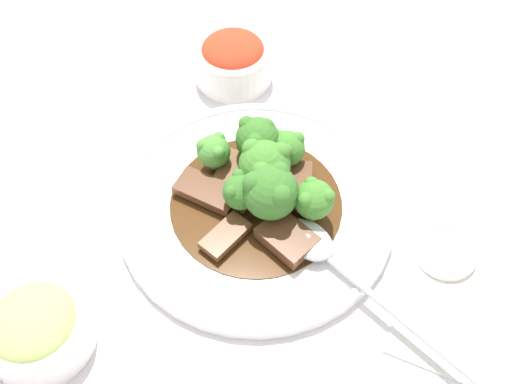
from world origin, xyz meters
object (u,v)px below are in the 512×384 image
at_px(broccoli_floret_5, 314,199).
at_px(sauce_dish, 446,253).
at_px(beef_strip_0, 236,170).
at_px(broccoli_floret_0, 258,139).
at_px(beef_strip_1, 287,238).
at_px(beef_strip_2, 226,236).
at_px(broccoli_floret_1, 271,191).
at_px(beef_strip_4, 207,192).
at_px(broccoli_floret_3, 264,165).
at_px(side_bowl_kimchi, 233,59).
at_px(broccoli_floret_2, 241,192).
at_px(beef_strip_3, 298,186).
at_px(broccoli_floret_6, 287,148).
at_px(serving_spoon, 327,256).
at_px(side_bowl_appetizer, 36,328).
at_px(broccoli_floret_4, 214,151).
at_px(main_plate, 256,206).

relative_size(broccoli_floret_5, sauce_dish, 0.79).
bearing_deg(beef_strip_0, broccoli_floret_0, 140.66).
height_order(beef_strip_1, sauce_dish, beef_strip_1).
bearing_deg(sauce_dish, beef_strip_2, -83.05).
distance_m(beef_strip_2, broccoli_floret_1, 0.06).
xyz_separation_m(beef_strip_4, broccoli_floret_3, (-0.02, 0.06, 0.03)).
bearing_deg(side_bowl_kimchi, broccoli_floret_2, 12.87).
xyz_separation_m(beef_strip_3, beef_strip_4, (0.02, -0.09, 0.00)).
xyz_separation_m(broccoli_floret_3, broccoli_floret_6, (-0.04, 0.02, -0.01)).
xyz_separation_m(beef_strip_0, broccoli_floret_6, (-0.02, 0.05, 0.02)).
height_order(broccoli_floret_1, broccoli_floret_6, broccoli_floret_1).
height_order(beef_strip_0, broccoli_floret_6, broccoli_floret_6).
xyz_separation_m(broccoli_floret_3, broccoli_floret_5, (0.03, 0.05, -0.01)).
distance_m(beef_strip_2, broccoli_floret_6, 0.12).
xyz_separation_m(beef_strip_4, broccoli_floret_0, (-0.06, 0.04, 0.03)).
bearing_deg(side_bowl_kimchi, broccoli_floret_6, 30.90).
distance_m(beef_strip_2, serving_spoon, 0.10).
bearing_deg(broccoli_floret_1, beef_strip_3, 145.84).
bearing_deg(beef_strip_2, broccoli_floret_1, 133.22).
bearing_deg(side_bowl_appetizer, beef_strip_1, 122.35).
bearing_deg(broccoli_floret_4, broccoli_floret_0, 112.31).
relative_size(broccoli_floret_3, broccoli_floret_5, 1.26).
relative_size(broccoli_floret_3, side_bowl_appetizer, 0.63).
bearing_deg(side_bowl_appetizer, broccoli_floret_1, 131.07).
bearing_deg(broccoli_floret_6, broccoli_floret_5, 28.25).
xyz_separation_m(broccoli_floret_2, serving_spoon, (0.05, 0.09, -0.02)).
bearing_deg(beef_strip_4, beef_strip_2, 30.64).
xyz_separation_m(beef_strip_3, broccoli_floret_2, (0.03, -0.05, 0.02)).
distance_m(beef_strip_4, serving_spoon, 0.14).
relative_size(beef_strip_3, side_bowl_appetizer, 0.67).
relative_size(beef_strip_0, side_bowl_appetizer, 0.56).
distance_m(broccoli_floret_2, serving_spoon, 0.11).
bearing_deg(broccoli_floret_1, broccoli_floret_5, 95.56).
height_order(beef_strip_4, broccoli_floret_2, broccoli_floret_2).
relative_size(broccoli_floret_2, broccoli_floret_3, 0.75).
relative_size(beef_strip_1, beef_strip_2, 1.17).
distance_m(broccoli_floret_0, broccoli_floret_5, 0.09).
distance_m(beef_strip_4, broccoli_floret_2, 0.05).
distance_m(broccoli_floret_1, broccoli_floret_6, 0.07).
distance_m(main_plate, sauce_dish, 0.20).
bearing_deg(beef_strip_0, broccoli_floret_6, 114.92).
height_order(beef_strip_1, beef_strip_3, beef_strip_1).
distance_m(beef_strip_1, broccoli_floret_3, 0.08).
bearing_deg(broccoli_floret_4, serving_spoon, 53.58).
xyz_separation_m(beef_strip_2, beef_strip_3, (-0.07, 0.06, 0.00)).
height_order(broccoli_floret_2, serving_spoon, broccoli_floret_2).
bearing_deg(serving_spoon, beef_strip_4, -113.61).
height_order(broccoli_floret_0, side_bowl_kimchi, broccoli_floret_0).
bearing_deg(broccoli_floret_3, beef_strip_1, 27.46).
height_order(serving_spoon, sauce_dish, serving_spoon).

